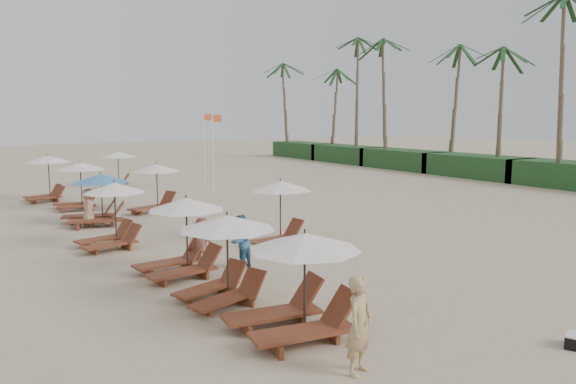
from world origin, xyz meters
TOP-DOWN VIEW (x-y plane):
  - ground at (0.00, 0.00)m, footprint 160.00×160.00m
  - shrub_hedge at (22.00, 14.50)m, footprint 3.20×53.00m
  - palm_row at (21.91, 15.40)m, footprint 7.00×52.00m
  - lounger_station_0 at (-5.37, -2.89)m, footprint 2.81×2.38m
  - lounger_station_1 at (-5.76, -0.28)m, footprint 2.55×2.37m
  - lounger_station_2 at (-5.78, 2.40)m, footprint 2.57×2.19m
  - lounger_station_3 at (-6.55, 6.78)m, footprint 2.44×2.12m
  - lounger_station_4 at (-5.97, 11.23)m, footprint 2.79×2.61m
  - lounger_station_5 at (-5.77, 15.51)m, footprint 2.52×2.35m
  - lounger_station_6 at (-6.60, 19.12)m, footprint 2.54×2.40m
  - inland_station_0 at (-1.42, 4.18)m, footprint 2.63×2.24m
  - inland_station_1 at (-2.92, 12.87)m, footprint 2.80×2.25m
  - inland_station_2 at (-1.88, 22.96)m, footprint 2.63×2.24m
  - beachgoer_near at (-5.36, -4.98)m, footprint 0.76×0.65m
  - beachgoer_mid_a at (-3.98, 2.15)m, footprint 0.97×0.90m
  - beachgoer_mid_b at (-4.92, 2.74)m, footprint 1.10×1.08m
  - beachgoer_far_b at (-6.29, 11.06)m, footprint 0.67×0.85m
  - duffel_bag at (-1.11, -6.36)m, footprint 0.53×0.40m
  - flag_pole_near at (1.93, 16.72)m, footprint 0.59×0.08m
  - flag_pole_far at (2.98, 20.29)m, footprint 0.60×0.08m

SIDE VIEW (x-z plane):
  - ground at x=0.00m, z-range 0.00..0.00m
  - duffel_bag at x=-1.11m, z-range 0.00..0.27m
  - beachgoer_mid_b at x=-4.92m, z-range 0.00..1.51m
  - beachgoer_far_b at x=-6.29m, z-range 0.00..1.54m
  - shrub_hedge at x=22.00m, z-range 0.00..1.60m
  - beachgoer_mid_a at x=-3.98m, z-range 0.00..1.60m
  - beachgoer_near at x=-5.36m, z-range 0.00..1.76m
  - lounger_station_4 at x=-5.97m, z-range -0.04..2.05m
  - lounger_station_0 at x=-5.37m, z-range -0.02..2.08m
  - lounger_station_2 at x=-5.78m, z-range -0.03..2.18m
  - lounger_station_3 at x=-6.55m, z-range 0.02..2.26m
  - lounger_station_1 at x=-5.76m, z-range 0.12..2.25m
  - lounger_station_5 at x=-5.77m, z-range 0.13..2.39m
  - inland_station_1 at x=-2.92m, z-range 0.22..2.44m
  - lounger_station_6 at x=-6.60m, z-range 0.16..2.55m
  - inland_station_0 at x=-1.42m, z-range 0.30..2.52m
  - inland_station_2 at x=-1.88m, z-range 0.32..2.54m
  - flag_pole_near at x=1.93m, z-range 0.25..4.97m
  - flag_pole_far at x=2.98m, z-range 0.25..5.02m
  - palm_row at x=21.91m, z-range 3.76..16.06m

